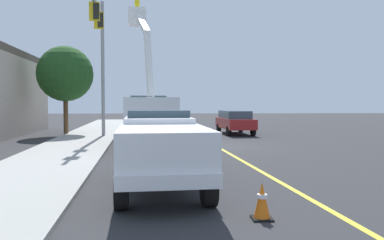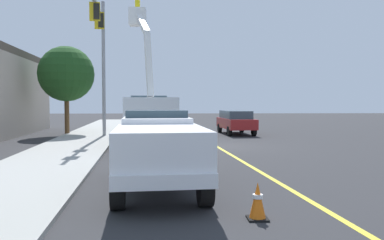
% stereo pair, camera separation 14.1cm
% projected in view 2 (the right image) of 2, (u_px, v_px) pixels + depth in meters
% --- Properties ---
extents(ground, '(120.00, 120.00, 0.00)m').
position_uv_depth(ground, '(216.00, 146.00, 20.15)').
color(ground, '#2D2D30').
extents(sidewalk_far_side, '(60.08, 8.85, 0.12)m').
position_uv_depth(sidewalk_far_side, '(72.00, 147.00, 19.20)').
color(sidewalk_far_side, '#9E9E99').
rests_on(sidewalk_far_side, ground).
extents(lane_centre_stripe, '(49.82, 4.55, 0.01)m').
position_uv_depth(lane_centre_stripe, '(216.00, 146.00, 20.15)').
color(lane_centre_stripe, yellow).
rests_on(lane_centre_stripe, ground).
extents(utility_bucket_truck, '(8.39, 3.21, 7.88)m').
position_uv_depth(utility_bucket_truck, '(149.00, 115.00, 20.84)').
color(utility_bucket_truck, silver).
rests_on(utility_bucket_truck, ground).
extents(service_pickup_truck, '(5.76, 2.58, 2.06)m').
position_uv_depth(service_pickup_truck, '(158.00, 147.00, 10.10)').
color(service_pickup_truck, white).
rests_on(service_pickup_truck, ground).
extents(passing_minivan, '(4.95, 2.31, 1.69)m').
position_uv_depth(passing_minivan, '(236.00, 121.00, 27.75)').
color(passing_minivan, maroon).
rests_on(passing_minivan, ground).
extents(traffic_cone_leading, '(0.40, 0.40, 0.74)m').
position_uv_depth(traffic_cone_leading, '(258.00, 201.00, 7.52)').
color(traffic_cone_leading, black).
rests_on(traffic_cone_leading, ground).
extents(traffic_cone_mid_front, '(0.40, 0.40, 0.83)m').
position_uv_depth(traffic_cone_mid_front, '(195.00, 148.00, 15.83)').
color(traffic_cone_mid_front, black).
rests_on(traffic_cone_mid_front, ground).
extents(traffic_cone_mid_rear, '(0.40, 0.40, 0.73)m').
position_uv_depth(traffic_cone_mid_rear, '(177.00, 132.00, 25.40)').
color(traffic_cone_mid_rear, black).
rests_on(traffic_cone_mid_rear, ground).
extents(traffic_signal_mast, '(5.82, 0.80, 8.85)m').
position_uv_depth(traffic_signal_mast, '(101.00, 45.00, 23.66)').
color(traffic_signal_mast, gray).
rests_on(traffic_signal_mast, ground).
extents(street_tree_right, '(3.86, 3.86, 6.22)m').
position_uv_depth(street_tree_right, '(66.00, 74.00, 26.91)').
color(street_tree_right, brown).
rests_on(street_tree_right, ground).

